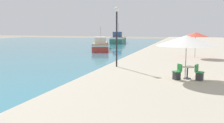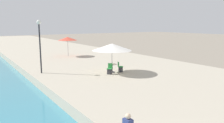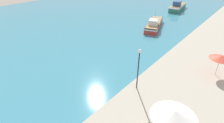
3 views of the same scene
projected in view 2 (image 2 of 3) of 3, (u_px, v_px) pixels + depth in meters
quay_promenade at (47, 49)px, 40.04m from camera, size 16.00×90.00×0.71m
cafe_umbrella_pink at (112, 47)px, 18.79m from camera, size 3.42×3.42×2.57m
cafe_umbrella_white at (68, 39)px, 28.65m from camera, size 2.49×2.49×2.55m
cafe_table at (112, 66)px, 19.25m from camera, size 0.80×0.80×0.74m
cafe_chair_left at (120, 68)px, 19.40m from camera, size 0.56×0.54×0.91m
cafe_chair_right at (110, 70)px, 18.61m from camera, size 0.59×0.58×0.91m
lamppost at (40, 37)px, 18.54m from camera, size 0.36×0.36×4.56m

